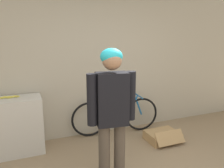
# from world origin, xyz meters

# --- Properties ---
(wall_back) EXTENTS (8.00, 0.07, 2.60)m
(wall_back) POSITION_xyz_m (0.00, 2.35, 1.30)
(wall_back) COLOR #B7AD99
(wall_back) RESTS_ON ground_plane
(side_shelf) EXTENTS (0.96, 0.47, 0.89)m
(side_shelf) POSITION_xyz_m (-1.39, 2.07, 0.44)
(side_shelf) COLOR beige
(side_shelf) RESTS_ON ground_plane
(person) EXTENTS (0.58, 0.26, 1.68)m
(person) POSITION_xyz_m (-0.23, 0.76, 1.01)
(person) COLOR #4C4238
(person) RESTS_ON ground_plane
(bicycle) EXTENTS (1.68, 0.46, 0.73)m
(bicycle) POSITION_xyz_m (0.42, 2.15, 0.36)
(bicycle) COLOR black
(bicycle) RESTS_ON ground_plane
(banana) EXTENTS (0.29, 0.08, 0.04)m
(banana) POSITION_xyz_m (-1.36, 2.12, 0.91)
(banana) COLOR #EAD64C
(banana) RESTS_ON side_shelf
(cardboard_box) EXTENTS (0.56, 0.51, 0.24)m
(cardboard_box) POSITION_xyz_m (1.06, 1.55, 0.08)
(cardboard_box) COLOR tan
(cardboard_box) RESTS_ON ground_plane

